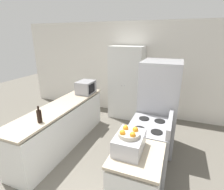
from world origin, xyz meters
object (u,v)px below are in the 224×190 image
at_px(pantry_cabinet, 126,83).
at_px(wine_bottle, 39,116).
at_px(microwave, 86,87).
at_px(refrigerator, 159,107).
at_px(fruit_bowl, 129,133).
at_px(stove, 148,149).
at_px(toaster_oven, 129,143).

distance_m(pantry_cabinet, wine_bottle, 2.65).
distance_m(pantry_cabinet, microwave, 1.21).
distance_m(refrigerator, microwave, 1.78).
distance_m(refrigerator, fruit_bowl, 1.59).
distance_m(stove, wine_bottle, 1.84).
bearing_deg(stove, microwave, 148.48).
bearing_deg(refrigerator, pantry_cabinet, 130.56).
relative_size(microwave, wine_bottle, 1.61).
xyz_separation_m(pantry_cabinet, wine_bottle, (-0.67, -2.57, 0.02)).
bearing_deg(wine_bottle, fruit_bowl, -7.31).
height_order(stove, wine_bottle, wine_bottle).
bearing_deg(toaster_oven, pantry_cabinet, 107.54).
bearing_deg(wine_bottle, stove, 18.17).
height_order(pantry_cabinet, toaster_oven, pantry_cabinet).
bearing_deg(refrigerator, toaster_oven, -96.05).
bearing_deg(fruit_bowl, stove, 79.75).
distance_m(microwave, fruit_bowl, 2.40).
bearing_deg(refrigerator, microwave, 172.14).
bearing_deg(pantry_cabinet, refrigerator, -49.44).
xyz_separation_m(pantry_cabinet, stove, (1.00, -2.02, -0.53)).
bearing_deg(toaster_oven, wine_bottle, 173.35).
xyz_separation_m(pantry_cabinet, microwave, (-0.73, -0.96, 0.06)).
xyz_separation_m(microwave, wine_bottle, (0.06, -1.60, -0.04)).
bearing_deg(refrigerator, stove, -92.21).
xyz_separation_m(microwave, toaster_oven, (1.59, -1.78, -0.05)).
height_order(stove, toaster_oven, toaster_oven).
relative_size(pantry_cabinet, refrigerator, 1.10).
relative_size(stove, refrigerator, 0.59).
bearing_deg(microwave, toaster_oven, -48.23).
relative_size(pantry_cabinet, stove, 1.87).
height_order(refrigerator, microwave, refrigerator).
distance_m(refrigerator, wine_bottle, 2.18).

